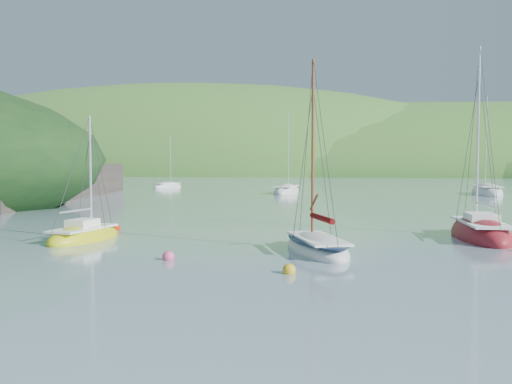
% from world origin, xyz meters
% --- Properties ---
extents(ground, '(700.00, 700.00, 0.00)m').
position_xyz_m(ground, '(0.00, 0.00, 0.00)').
color(ground, gray).
rests_on(ground, ground).
extents(shoreline_hills, '(690.00, 135.00, 56.00)m').
position_xyz_m(shoreline_hills, '(-9.66, 172.42, 0.00)').
color(shoreline_hills, '#376A28').
rests_on(shoreline_hills, ground).
extents(daysailer_white, '(4.16, 6.15, 8.89)m').
position_xyz_m(daysailer_white, '(2.89, 6.24, 0.21)').
color(daysailer_white, silver).
rests_on(daysailer_white, ground).
extents(sloop_red, '(2.93, 7.29, 10.56)m').
position_xyz_m(sloop_red, '(10.53, 12.17, 0.21)').
color(sloop_red, maroon).
rests_on(sloop_red, ground).
extents(sailboat_yellow, '(2.64, 5.28, 6.73)m').
position_xyz_m(sailboat_yellow, '(-8.69, 7.67, 0.17)').
color(sailboat_yellow, '#C6CB14').
rests_on(sailboat_yellow, ground).
extents(distant_sloop_a, '(3.18, 7.75, 10.83)m').
position_xyz_m(distant_sloop_a, '(-4.79, 49.47, 0.18)').
color(distant_sloop_a, silver).
rests_on(distant_sloop_a, ground).
extents(distant_sloop_b, '(3.09, 8.71, 12.41)m').
position_xyz_m(distant_sloop_b, '(18.26, 51.87, 0.20)').
color(distant_sloop_b, silver).
rests_on(distant_sloop_b, ground).
extents(distant_sloop_c, '(3.78, 6.03, 8.12)m').
position_xyz_m(distant_sloop_c, '(-23.64, 59.85, 0.15)').
color(distant_sloop_c, silver).
rests_on(distant_sloop_c, ground).
extents(mooring_buoys, '(21.16, 10.93, 0.49)m').
position_xyz_m(mooring_buoys, '(0.76, 6.36, 0.12)').
color(mooring_buoys, gold).
rests_on(mooring_buoys, ground).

